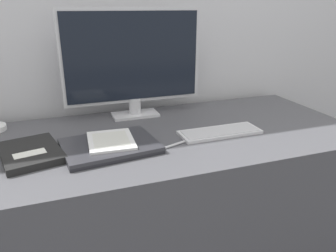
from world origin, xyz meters
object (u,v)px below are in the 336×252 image
Objects in this scene: monitor at (133,61)px; keyboard at (220,132)px; ereader at (111,140)px; pen at (178,144)px; notebook at (31,152)px; laptop at (110,146)px.

keyboard is (0.26, -0.33, -0.24)m from monitor.
keyboard is 1.61× the size of ereader.
ereader reaches higher than keyboard.
monitor is at bearing 99.54° from pen.
notebook is at bearing 177.24° from keyboard.
laptop is 1.21× the size of notebook.
monitor is 0.45m from laptop.
pen is (0.24, -0.05, -0.01)m from laptop.
notebook reaches higher than pen.
ereader is 1.45× the size of pen.
laptop reaches higher than keyboard.
keyboard is at bearing -1.02° from ereader.
keyboard is 0.94× the size of laptop.
monitor reaches higher than ereader.
ereader reaches higher than pen.
keyboard is at bearing 0.16° from laptop.
monitor is 3.04× the size of ereader.
ereader is at bearing -5.53° from notebook.
laptop is at bearing -7.58° from notebook.
keyboard is 0.43m from ereader.
notebook is (-0.26, 0.04, 0.00)m from laptop.
pen is at bearing -10.71° from laptop.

